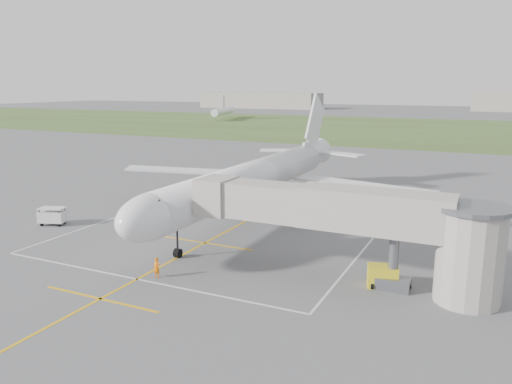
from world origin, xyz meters
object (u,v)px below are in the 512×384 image
at_px(jet_bridge, 364,223).
at_px(ramp_worker_nose, 157,268).
at_px(airliner, 254,179).
at_px(ramp_worker_wing, 175,198).
at_px(baggage_cart, 53,216).
at_px(gpu_unit, 383,276).

height_order(jet_bridge, ramp_worker_nose, jet_bridge).
height_order(airliner, jet_bridge, airliner).
bearing_deg(airliner, ramp_worker_wing, 176.21).
distance_m(jet_bridge, baggage_cart, 33.95).
bearing_deg(jet_bridge, gpu_unit, 4.89).
relative_size(gpu_unit, baggage_cart, 0.81).
relative_size(airliner, gpu_unit, 18.99).
relative_size(gpu_unit, ramp_worker_wing, 1.33).
height_order(gpu_unit, ramp_worker_wing, ramp_worker_wing).
xyz_separation_m(airliner, gpu_unit, (17.27, -14.12, -3.59)).
bearing_deg(gpu_unit, airliner, 124.85).
xyz_separation_m(gpu_unit, baggage_cart, (-35.24, 1.84, 0.15)).
distance_m(jet_bridge, ramp_worker_nose, 16.07).
distance_m(airliner, ramp_worker_wing, 11.81).
relative_size(airliner, baggage_cart, 15.30).
relative_size(jet_bridge, ramp_worker_wing, 12.62).
bearing_deg(ramp_worker_wing, baggage_cart, 79.79).
xyz_separation_m(airliner, jet_bridge, (15.72, -14.25, 0.35)).
bearing_deg(baggage_cart, gpu_unit, -22.99).
relative_size(airliner, jet_bridge, 2.00).
bearing_deg(baggage_cart, airliner, 14.36).
bearing_deg(airliner, gpu_unit, -39.26).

